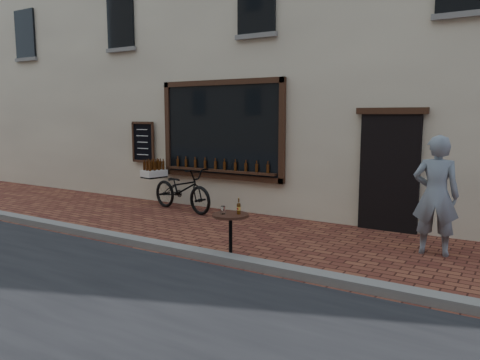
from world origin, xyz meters
The scene contains 6 objects.
ground centered at (0.00, 0.00, 0.00)m, with size 90.00×90.00×0.00m, color #55241B.
kerb centered at (0.00, 0.20, 0.06)m, with size 90.00×0.25×0.12m, color slate.
shop_building centered at (0.00, 6.50, 5.00)m, with size 28.00×6.20×10.00m.
cargo_bicycle centered at (-2.62, 2.86, 0.51)m, with size 2.28×1.04×1.07m.
bistro_table centered at (0.37, 0.35, 0.51)m, with size 0.55×0.55×0.95m.
pedestrian centered at (2.92, 2.30, 0.94)m, with size 0.69×0.45×1.88m, color slate.
Camera 1 is at (4.12, -5.41, 2.18)m, focal length 35.00 mm.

